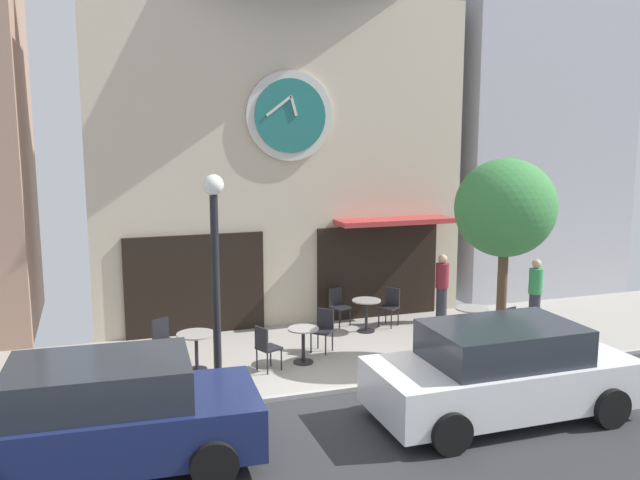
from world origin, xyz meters
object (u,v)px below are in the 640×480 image
cafe_table_center (366,310)px  cafe_chair_right_end (338,304)px  cafe_chair_curbside (266,345)px  pedestrian_green (535,293)px  pedestrian_maroon (442,287)px  parked_car_navy (101,417)px  cafe_chair_near_lamp (323,327)px  street_tree (506,209)px  cafe_chair_under_awning (390,304)px  cafe_table_near_door (303,340)px  cafe_chair_corner (163,337)px  cafe_table_center_left (472,317)px  street_lamp (216,285)px  cafe_chair_by_entrance (505,324)px  parked_car_white (501,372)px  cafe_table_center_right (196,343)px

cafe_table_center → cafe_chair_right_end: 0.83m
cafe_chair_curbside → pedestrian_green: bearing=6.3°
pedestrian_maroon → pedestrian_green: same height
cafe_chair_curbside → parked_car_navy: (-3.07, -2.99, 0.23)m
cafe_chair_near_lamp → pedestrian_green: bearing=-0.7°
street_tree → cafe_chair_under_awning: bearing=109.4°
pedestrian_green → parked_car_navy: pedestrian_green is taller
cafe_table_center → cafe_table_near_door: bearing=-142.1°
cafe_chair_under_awning → pedestrian_green: size_ratio=0.54×
cafe_chair_corner → cafe_table_center_left: bearing=-6.0°
cafe_table_center → pedestrian_maroon: (2.05, 0.18, 0.34)m
street_lamp → cafe_table_center: (3.93, 2.60, -1.46)m
cafe_chair_by_entrance → parked_car_navy: size_ratio=0.20×
street_lamp → parked_car_white: street_lamp is taller
cafe_table_center → cafe_chair_under_awning: size_ratio=0.84×
street_lamp → cafe_chair_right_end: size_ratio=4.33×
cafe_table_center → cafe_table_center_right: bearing=-162.1°
cafe_chair_right_end → cafe_chair_curbside: 3.48m
street_tree → parked_car_navy: street_tree is taller
cafe_table_center_right → pedestrian_maroon: (6.18, 1.51, 0.31)m
pedestrian_maroon → cafe_chair_near_lamp: bearing=-161.1°
cafe_chair_right_end → parked_car_navy: 7.77m
parked_car_navy → cafe_chair_curbside: bearing=44.3°
cafe_chair_corner → cafe_table_center: bearing=8.2°
street_tree → cafe_table_center_left: street_tree is taller
cafe_table_center_right → parked_car_white: parked_car_white is taller
cafe_table_center_right → cafe_table_center: (4.12, 1.33, -0.03)m
cafe_table_center → cafe_chair_under_awning: cafe_chair_under_awning is taller
street_tree → parked_car_navy: bearing=-164.9°
cafe_chair_by_entrance → pedestrian_maroon: pedestrian_maroon is taller
cafe_table_center_right → cafe_chair_right_end: bearing=28.9°
cafe_table_near_door → cafe_table_center_left: size_ratio=0.97×
street_lamp → cafe_chair_corner: street_lamp is taller
street_lamp → cafe_chair_by_entrance: bearing=5.1°
parked_car_navy → street_tree: bearing=15.1°
cafe_table_center → cafe_chair_near_lamp: bearing=-144.4°
cafe_table_center_right → cafe_table_center: bearing=17.9°
street_tree → cafe_chair_curbside: 5.40m
cafe_chair_under_awning → cafe_table_center_left: bearing=-53.8°
street_tree → cafe_table_near_door: (-3.82, 1.13, -2.62)m
cafe_chair_under_awning → cafe_chair_curbside: same height
cafe_table_center → cafe_chair_curbside: (-2.86, -1.80, 0.01)m
cafe_table_center_left → cafe_chair_corner: bearing=174.0°
cafe_table_center_right → cafe_chair_curbside: 1.35m
cafe_chair_right_end → street_lamp: bearing=-136.5°
cafe_table_near_door → pedestrian_maroon: pedestrian_maroon is taller
cafe_chair_curbside → pedestrian_green: size_ratio=0.54×
cafe_table_near_door → cafe_chair_corner: bearing=161.2°
cafe_chair_by_entrance → cafe_chair_near_lamp: 3.91m
street_lamp → pedestrian_green: 7.99m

